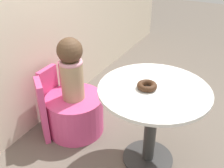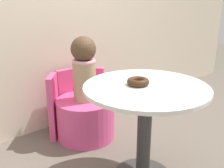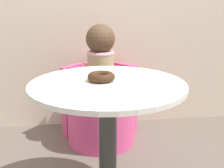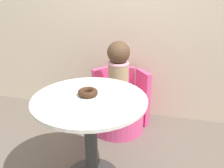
# 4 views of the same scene
# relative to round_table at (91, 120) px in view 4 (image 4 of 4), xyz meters

# --- Properties ---
(back_wall) EXTENTS (6.00, 0.06, 2.40)m
(back_wall) POSITION_rel_round_table_xyz_m (-0.00, 1.18, 0.68)
(back_wall) COLOR beige
(back_wall) RESTS_ON ground_plane
(round_table) EXTENTS (0.82, 0.82, 0.70)m
(round_table) POSITION_rel_round_table_xyz_m (0.00, 0.00, 0.00)
(round_table) COLOR #333333
(round_table) RESTS_ON ground_plane
(tub_chair) EXTENTS (0.53, 0.53, 0.37)m
(tub_chair) POSITION_rel_round_table_xyz_m (0.03, 0.76, -0.34)
(tub_chair) COLOR #E54C8C
(tub_chair) RESTS_ON ground_plane
(booth_backrest) EXTENTS (0.63, 0.23, 0.59)m
(booth_backrest) POSITION_rel_round_table_xyz_m (0.03, 0.98, -0.23)
(booth_backrest) COLOR #E54C8C
(booth_backrest) RESTS_ON ground_plane
(child_figure) EXTENTS (0.22, 0.22, 0.57)m
(child_figure) POSITION_rel_round_table_xyz_m (0.03, 0.76, 0.14)
(child_figure) COLOR tan
(child_figure) RESTS_ON tub_chair
(donut) EXTENTS (0.15, 0.15, 0.04)m
(donut) POSITION_rel_round_table_xyz_m (-0.03, 0.04, 0.20)
(donut) COLOR #3D2314
(donut) RESTS_ON round_table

